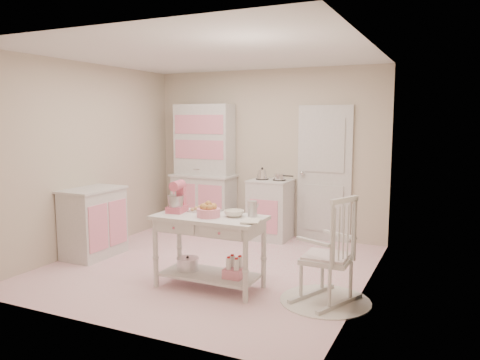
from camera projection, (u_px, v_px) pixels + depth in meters
name	position (u px, v px, depth m)	size (l,w,h in m)	color
room_shell	(208.00, 135.00, 5.65)	(3.84, 3.84, 2.62)	pink
door	(324.00, 174.00, 7.01)	(0.82, 0.05, 2.04)	silver
hutch	(203.00, 168.00, 7.64)	(1.06, 0.50, 2.08)	silver
stove	(270.00, 209.00, 7.17)	(0.62, 0.57, 0.92)	silver
base_cabinet	(93.00, 222.00, 6.26)	(0.54, 0.84, 0.92)	silver
lace_rug	(325.00, 301.00, 4.74)	(0.92, 0.92, 0.01)	white
rocking_chair	(326.00, 249.00, 4.67)	(0.48, 0.72, 1.10)	silver
work_table	(209.00, 252.00, 5.09)	(1.20, 0.60, 0.80)	silver
stand_mixer	(177.00, 197.00, 5.21)	(0.20, 0.28, 0.34)	#D45973
cookie_tray	(205.00, 211.00, 5.26)	(0.34, 0.24, 0.02)	silver
bread_basket	(209.00, 213.00, 4.98)	(0.25, 0.25, 0.09)	pink
mixing_bowl	(234.00, 213.00, 5.00)	(0.22, 0.22, 0.07)	white
metal_pitcher	(252.00, 209.00, 4.99)	(0.10, 0.10, 0.17)	silver
recipe_book	(242.00, 221.00, 4.74)	(0.18, 0.24, 0.02)	white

